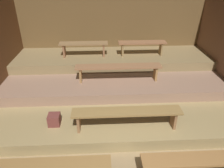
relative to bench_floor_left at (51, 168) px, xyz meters
name	(u,v)px	position (x,y,z in m)	size (l,w,h in m)	color
ground	(117,115)	(1.16, 1.76, -0.37)	(6.43, 6.07, 0.08)	#8F7651
wall_back	(112,34)	(1.16, 4.43, 0.84)	(6.43, 0.06, 2.32)	brown
platform_lower	(115,94)	(1.16, 2.48, -0.20)	(5.63, 3.83, 0.25)	#978254
platform_middle	(114,75)	(1.16, 3.10, 0.05)	(5.63, 2.60, 0.25)	#94715B
platform_upper	(113,59)	(1.16, 3.67, 0.30)	(5.63, 1.46, 0.25)	olive
bench_floor_left	(51,168)	(0.00, 0.00, 0.00)	(1.84, 0.30, 0.40)	olive
bench_floor_right	(199,162)	(2.32, 0.00, 0.00)	(1.84, 0.30, 0.40)	olive
bench_lower_center	(127,114)	(1.27, 0.97, 0.25)	(2.08, 0.30, 0.40)	olive
bench_middle_center	(118,68)	(1.23, 2.52, 0.50)	(2.12, 0.30, 0.40)	#916341
bench_upper_left	(84,46)	(0.32, 3.60, 0.74)	(1.37, 0.30, 0.40)	olive
bench_upper_right	(142,45)	(1.99, 3.60, 0.74)	(1.37, 0.30, 0.40)	#8F5F3E
wooden_crate_lower	(54,120)	(-0.15, 1.15, 0.04)	(0.23, 0.23, 0.23)	brown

